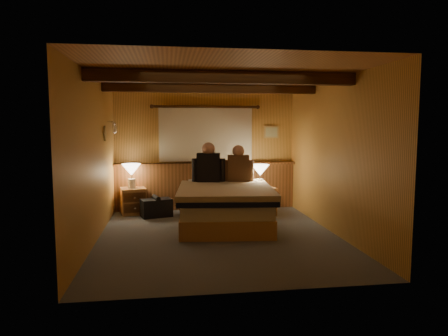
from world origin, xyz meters
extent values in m
plane|color=#4B4F59|center=(0.00, 0.00, 0.00)|extent=(4.20, 4.20, 0.00)
plane|color=tan|center=(0.00, 0.00, 2.40)|extent=(4.20, 4.20, 0.00)
plane|color=#DDA14F|center=(0.00, 2.10, 1.20)|extent=(3.60, 0.00, 3.60)
plane|color=#DDA14F|center=(-1.80, 0.00, 1.20)|extent=(0.00, 4.20, 4.20)
plane|color=#DDA14F|center=(1.80, 0.00, 1.20)|extent=(0.00, 4.20, 4.20)
plane|color=#DDA14F|center=(0.00, -2.10, 1.20)|extent=(3.60, 0.00, 3.60)
cube|color=brown|center=(0.00, 2.04, 0.45)|extent=(3.60, 0.12, 0.90)
cube|color=brown|center=(0.00, 1.98, 0.92)|extent=(3.60, 0.22, 0.04)
cylinder|color=#472C11|center=(0.00, 2.02, 2.05)|extent=(2.10, 0.05, 0.05)
sphere|color=#472C11|center=(-1.05, 2.02, 2.05)|extent=(0.08, 0.08, 0.08)
sphere|color=#472C11|center=(1.05, 2.02, 2.05)|extent=(0.08, 0.08, 0.08)
cube|color=white|center=(0.00, 2.03, 1.50)|extent=(1.85, 0.08, 1.05)
cube|color=#472C11|center=(0.00, -0.60, 2.31)|extent=(3.60, 0.15, 0.16)
cube|color=#472C11|center=(0.00, 0.90, 2.31)|extent=(3.60, 0.15, 0.16)
cylinder|color=silver|center=(-1.74, 1.60, 1.75)|extent=(0.03, 0.55, 0.03)
torus|color=silver|center=(-1.71, 1.45, 1.63)|extent=(0.01, 0.21, 0.21)
torus|color=silver|center=(-1.71, 1.68, 1.63)|extent=(0.01, 0.21, 0.21)
cube|color=tan|center=(1.35, 2.08, 1.55)|extent=(0.30, 0.03, 0.25)
cube|color=beige|center=(1.35, 2.06, 1.55)|extent=(0.24, 0.01, 0.19)
cube|color=#B77E4E|center=(0.19, 0.63, 0.14)|extent=(1.61, 2.04, 0.29)
cube|color=silver|center=(0.19, 0.63, 0.40)|extent=(1.56, 1.99, 0.23)
cube|color=black|center=(0.16, 0.40, 0.54)|extent=(1.63, 1.66, 0.08)
cube|color=#D39191|center=(0.18, 0.52, 0.61)|extent=(1.69, 1.86, 0.11)
cube|color=silver|center=(-0.10, 1.41, 0.59)|extent=(0.60, 0.38, 0.15)
cube|color=silver|center=(0.62, 1.34, 0.59)|extent=(0.60, 0.38, 0.15)
cube|color=#B77E4E|center=(-1.42, 1.78, 0.25)|extent=(0.53, 0.49, 0.50)
cube|color=brown|center=(-1.38, 1.59, 0.35)|extent=(0.40, 0.10, 0.17)
cube|color=brown|center=(-1.38, 1.59, 0.15)|extent=(0.40, 0.10, 0.17)
cylinder|color=silver|center=(-1.38, 1.59, 0.35)|extent=(0.04, 0.04, 0.03)
cylinder|color=silver|center=(-1.38, 1.59, 0.15)|extent=(0.04, 0.04, 0.03)
cube|color=#B77E4E|center=(0.97, 1.35, 0.26)|extent=(0.55, 0.52, 0.52)
cube|color=brown|center=(1.02, 1.15, 0.37)|extent=(0.42, 0.11, 0.18)
cube|color=brown|center=(1.02, 1.15, 0.16)|extent=(0.42, 0.11, 0.18)
cylinder|color=silver|center=(1.02, 1.15, 0.37)|extent=(0.04, 0.04, 0.03)
cylinder|color=silver|center=(1.02, 1.15, 0.16)|extent=(0.04, 0.04, 0.03)
cylinder|color=white|center=(-1.44, 1.75, 0.59)|extent=(0.14, 0.14, 0.18)
cylinder|color=silver|center=(-1.44, 1.75, 0.71)|extent=(0.02, 0.02, 0.10)
cone|color=beige|center=(-1.44, 1.75, 0.85)|extent=(0.35, 0.35, 0.22)
cylinder|color=white|center=(0.95, 1.31, 0.61)|extent=(0.13, 0.13, 0.17)
cylinder|color=silver|center=(0.95, 1.31, 0.72)|extent=(0.02, 0.02, 0.09)
cone|color=beige|center=(0.95, 1.31, 0.86)|extent=(0.33, 0.33, 0.20)
cube|color=black|center=(-0.03, 1.26, 0.91)|extent=(0.45, 0.30, 0.54)
cylinder|color=black|center=(-0.26, 1.30, 0.87)|extent=(0.13, 0.13, 0.43)
cylinder|color=black|center=(0.21, 1.22, 0.87)|extent=(0.13, 0.13, 0.43)
sphere|color=tan|center=(-0.03, 1.26, 1.26)|extent=(0.24, 0.24, 0.24)
cube|color=#503420|center=(0.52, 1.24, 0.89)|extent=(0.41, 0.26, 0.51)
cylinder|color=#503420|center=(0.30, 1.27, 0.85)|extent=(0.12, 0.12, 0.40)
cylinder|color=#503420|center=(0.74, 1.22, 0.85)|extent=(0.12, 0.12, 0.40)
sphere|color=tan|center=(0.52, 1.24, 1.22)|extent=(0.22, 0.22, 0.22)
cube|color=black|center=(-0.98, 1.47, 0.16)|extent=(0.62, 0.47, 0.33)
cylinder|color=black|center=(-0.98, 1.47, 0.35)|extent=(0.18, 0.34, 0.09)
camera|label=1|loc=(-0.75, -5.90, 1.67)|focal=32.00mm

